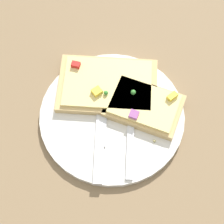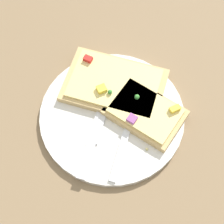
# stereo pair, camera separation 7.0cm
# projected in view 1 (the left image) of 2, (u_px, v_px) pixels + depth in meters

# --- Properties ---
(ground_plane) EXTENTS (4.00, 4.00, 0.00)m
(ground_plane) POSITION_uv_depth(u_px,v_px,m) (112.00, 117.00, 0.72)
(ground_plane) COLOR #7F6647
(plate) EXTENTS (0.27, 0.27, 0.01)m
(plate) POSITION_uv_depth(u_px,v_px,m) (112.00, 116.00, 0.71)
(plate) COLOR silver
(plate) RESTS_ON ground
(fork) EXTENTS (0.22, 0.10, 0.01)m
(fork) POSITION_uv_depth(u_px,v_px,m) (131.00, 114.00, 0.70)
(fork) COLOR silver
(fork) RESTS_ON plate
(knife) EXTENTS (0.18, 0.09, 0.01)m
(knife) POSITION_uv_depth(u_px,v_px,m) (100.00, 141.00, 0.68)
(knife) COLOR silver
(knife) RESTS_ON plate
(pizza_slice_main) EXTENTS (0.19, 0.22, 0.03)m
(pizza_slice_main) POSITION_uv_depth(u_px,v_px,m) (107.00, 85.00, 0.72)
(pizza_slice_main) COLOR tan
(pizza_slice_main) RESTS_ON plate
(pizza_slice_corner) EXTENTS (0.16, 0.17, 0.03)m
(pizza_slice_corner) POSITION_uv_depth(u_px,v_px,m) (144.00, 106.00, 0.70)
(pizza_slice_corner) COLOR tan
(pizza_slice_corner) RESTS_ON plate
(crumb_scatter) EXTENTS (0.16, 0.11, 0.01)m
(crumb_scatter) POSITION_uv_depth(u_px,v_px,m) (117.00, 99.00, 0.71)
(crumb_scatter) COLOR tan
(crumb_scatter) RESTS_ON plate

